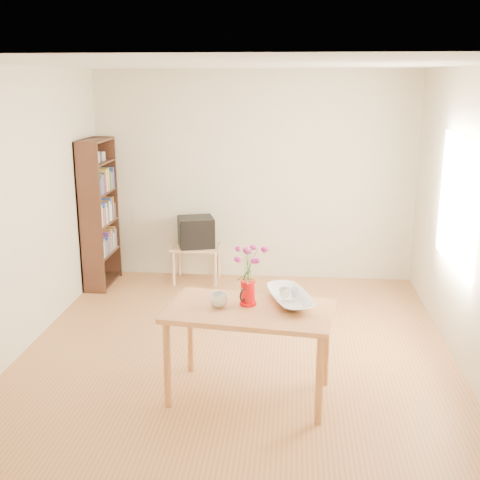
# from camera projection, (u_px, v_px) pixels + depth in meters

# --- Properties ---
(room) EXTENTS (4.50, 4.50, 4.50)m
(room) POSITION_uv_depth(u_px,v_px,m) (240.00, 216.00, 5.35)
(room) COLOR #9E6438
(room) RESTS_ON ground
(table) EXTENTS (1.37, 0.89, 0.75)m
(table) POSITION_uv_depth(u_px,v_px,m) (250.00, 319.00, 4.71)
(table) COLOR #B26D3D
(table) RESTS_ON ground
(tv_stand) EXTENTS (0.60, 0.45, 0.46)m
(tv_stand) POSITION_uv_depth(u_px,v_px,m) (196.00, 252.00, 7.54)
(tv_stand) COLOR tan
(tv_stand) RESTS_ON ground
(bookshelf) EXTENTS (0.28, 0.70, 1.80)m
(bookshelf) POSITION_uv_depth(u_px,v_px,m) (100.00, 219.00, 7.31)
(bookshelf) COLOR black
(bookshelf) RESTS_ON ground
(pitcher) EXTENTS (0.13, 0.20, 0.20)m
(pitcher) POSITION_uv_depth(u_px,v_px,m) (248.00, 294.00, 4.74)
(pitcher) COLOR red
(pitcher) RESTS_ON table
(flowers) EXTENTS (0.23, 0.23, 0.32)m
(flowers) POSITION_uv_depth(u_px,v_px,m) (248.00, 262.00, 4.67)
(flowers) COLOR #E135B2
(flowers) RESTS_ON pitcher
(mug) EXTENTS (0.18, 0.18, 0.11)m
(mug) POSITION_uv_depth(u_px,v_px,m) (219.00, 300.00, 4.71)
(mug) COLOR white
(mug) RESTS_ON table
(bowl) EXTENTS (0.54, 0.54, 0.41)m
(bowl) POSITION_uv_depth(u_px,v_px,m) (290.00, 277.00, 4.77)
(bowl) COLOR white
(bowl) RESTS_ON table
(teacup_a) EXTENTS (0.09, 0.09, 0.07)m
(teacup_a) POSITION_uv_depth(u_px,v_px,m) (285.00, 282.00, 4.78)
(teacup_a) COLOR white
(teacup_a) RESTS_ON bowl
(teacup_b) EXTENTS (0.09, 0.09, 0.06)m
(teacup_b) POSITION_uv_depth(u_px,v_px,m) (295.00, 282.00, 4.79)
(teacup_b) COLOR white
(teacup_b) RESTS_ON bowl
(television) EXTENTS (0.52, 0.50, 0.37)m
(television) POSITION_uv_depth(u_px,v_px,m) (196.00, 231.00, 7.48)
(television) COLOR black
(television) RESTS_ON tv_stand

